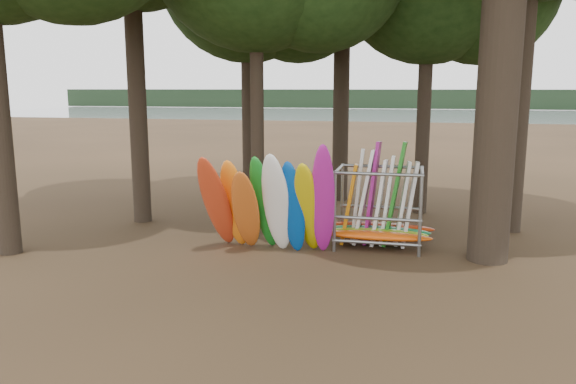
# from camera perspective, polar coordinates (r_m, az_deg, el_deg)

# --- Properties ---
(ground) EXTENTS (120.00, 120.00, 0.00)m
(ground) POSITION_cam_1_polar(r_m,az_deg,el_deg) (14.72, 1.25, -6.52)
(ground) COLOR #47331E
(ground) RESTS_ON ground
(lake) EXTENTS (160.00, 160.00, 0.00)m
(lake) POSITION_cam_1_polar(r_m,az_deg,el_deg) (73.96, 10.86, 6.99)
(lake) COLOR gray
(lake) RESTS_ON ground
(far_shore) EXTENTS (160.00, 4.00, 4.00)m
(far_shore) POSITION_cam_1_polar(r_m,az_deg,el_deg) (123.83, 11.85, 9.23)
(far_shore) COLOR black
(far_shore) RESTS_ON ground
(kayak_row) EXTENTS (3.58, 2.12, 3.14)m
(kayak_row) POSITION_cam_1_polar(r_m,az_deg,el_deg) (14.61, -1.97, -1.34)
(kayak_row) COLOR red
(kayak_row) RESTS_ON ground
(storage_rack) EXTENTS (3.08, 1.57, 2.92)m
(storage_rack) POSITION_cam_1_polar(r_m,az_deg,el_deg) (15.57, 9.21, -1.85)
(storage_rack) COLOR gray
(storage_rack) RESTS_ON ground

